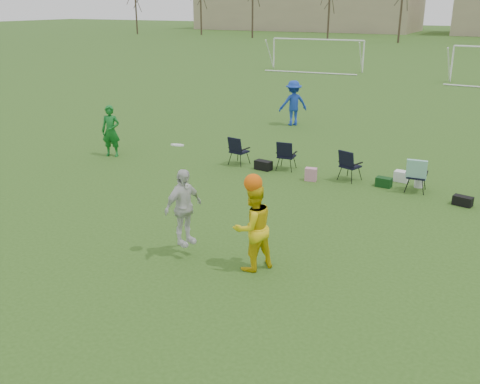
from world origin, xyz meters
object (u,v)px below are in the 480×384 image
Objects in this scene: fielder_blue at (293,103)px; center_contest at (227,219)px; fielder_green_near at (111,131)px; goal_left at (318,46)px.

center_contest reaches higher than fielder_blue.
center_contest is (3.94, -13.08, 0.03)m from fielder_blue.
fielder_green_near is 27.48m from goal_left.
goal_left is (-2.33, 27.36, 1.02)m from fielder_green_near.
fielder_blue is at bearing 45.14° from fielder_green_near.
center_contest is at bearing -54.05° from fielder_green_near.
fielder_green_near is at bearing 144.99° from center_contest.
fielder_green_near is 0.92× the size of fielder_blue.
goal_left is (-6.06, 19.65, 0.94)m from fielder_blue.
fielder_blue is 20.58m from goal_left.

